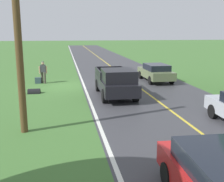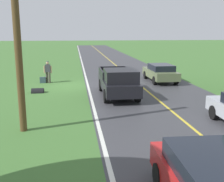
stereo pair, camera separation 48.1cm
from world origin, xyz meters
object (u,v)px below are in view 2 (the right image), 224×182
(hitchhiker_walking, at_px, (48,70))
(pickup_truck_passing, at_px, (118,81))
(utility_pole_roadside, at_px, (17,39))
(sedan_near_oncoming, at_px, (160,72))
(suitcase_carried, at_px, (43,80))

(hitchhiker_walking, height_order, pickup_truck_passing, pickup_truck_passing)
(pickup_truck_passing, relative_size, utility_pole_roadside, 0.72)
(pickup_truck_passing, distance_m, sedan_near_oncoming, 6.44)
(sedan_near_oncoming, distance_m, utility_pole_roadside, 14.07)
(suitcase_carried, bearing_deg, utility_pole_roadside, 1.86)
(pickup_truck_passing, xyz_separation_m, sedan_near_oncoming, (-4.21, -4.87, -0.21))
(hitchhiker_walking, distance_m, sedan_near_oncoming, 9.00)
(hitchhiker_walking, bearing_deg, utility_pole_roadside, 89.70)
(hitchhiker_walking, distance_m, pickup_truck_passing, 7.29)
(utility_pole_roadside, bearing_deg, pickup_truck_passing, -131.29)
(sedan_near_oncoming, bearing_deg, hitchhiker_walking, -4.12)
(pickup_truck_passing, bearing_deg, suitcase_carried, -46.31)
(pickup_truck_passing, xyz_separation_m, utility_pole_roadside, (4.83, 5.50, 2.77))
(suitcase_carried, height_order, pickup_truck_passing, pickup_truck_passing)
(hitchhiker_walking, distance_m, utility_pole_roadside, 11.35)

